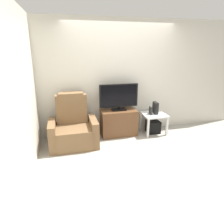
{
  "coord_description": "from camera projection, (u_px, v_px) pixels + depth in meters",
  "views": [
    {
      "loc": [
        -1.27,
        -3.27,
        1.98
      ],
      "look_at": [
        -0.34,
        0.5,
        0.7
      ],
      "focal_mm": 31.55,
      "sensor_mm": 36.0,
      "label": 1
    }
  ],
  "objects": [
    {
      "name": "wall_side",
      "position": [
        24.0,
        93.0,
        3.09
      ],
      "size": [
        0.06,
        4.48,
        2.6
      ],
      "primitive_type": "cube",
      "color": "beige",
      "rests_on": "ground"
    },
    {
      "name": "side_table",
      "position": [
        154.0,
        117.0,
        4.7
      ],
      "size": [
        0.54,
        0.54,
        0.48
      ],
      "color": "white",
      "rests_on": "ground"
    },
    {
      "name": "television",
      "position": [
        119.0,
        97.0,
        4.42
      ],
      "size": [
        0.88,
        0.2,
        0.6
      ],
      "color": "black",
      "rests_on": "tv_stand"
    },
    {
      "name": "subwoofer_box",
      "position": [
        153.0,
        127.0,
        4.78
      ],
      "size": [
        0.29,
        0.29,
        0.29
      ],
      "primitive_type": "cube",
      "color": "black",
      "rests_on": "ground"
    },
    {
      "name": "ground_plane",
      "position": [
        134.0,
        152.0,
        3.92
      ],
      "size": [
        6.4,
        6.4,
        0.0
      ],
      "primitive_type": "plane",
      "color": "#9E998E"
    },
    {
      "name": "wall_back",
      "position": [
        120.0,
        78.0,
        4.56
      ],
      "size": [
        6.4,
        0.06,
        2.6
      ],
      "primitive_type": "cube",
      "color": "beige",
      "rests_on": "ground"
    },
    {
      "name": "book_upright",
      "position": [
        151.0,
        111.0,
        4.61
      ],
      "size": [
        0.04,
        0.1,
        0.18
      ],
      "primitive_type": "cube",
      "color": "#262626",
      "rests_on": "side_table"
    },
    {
      "name": "recliner_armchair",
      "position": [
        73.0,
        128.0,
        4.13
      ],
      "size": [
        0.98,
        0.78,
        1.08
      ],
      "rotation": [
        0.0,
        0.0,
        -0.07
      ],
      "color": "brown",
      "rests_on": "ground"
    },
    {
      "name": "tv_stand",
      "position": [
        119.0,
        123.0,
        4.6
      ],
      "size": [
        0.82,
        0.42,
        0.6
      ],
      "color": "brown",
      "rests_on": "ground"
    },
    {
      "name": "game_console",
      "position": [
        155.0,
        108.0,
        4.65
      ],
      "size": [
        0.07,
        0.2,
        0.28
      ],
      "primitive_type": "cube",
      "color": "black",
      "rests_on": "side_table"
    }
  ]
}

